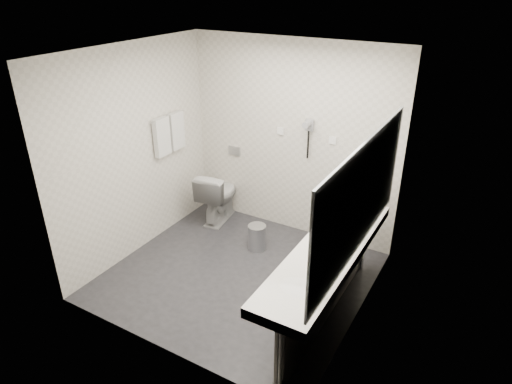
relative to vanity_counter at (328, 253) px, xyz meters
The scene contains 31 objects.
floor 1.39m from the vanity_counter, 169.92° to the left, with size 2.80×2.80×0.00m, color #27262B.
ceiling 2.05m from the vanity_counter, 169.92° to the left, with size 2.80×2.80×0.00m, color white.
wall_back 1.93m from the vanity_counter, 126.87° to the left, with size 2.80×2.80×0.00m, color silver.
wall_front 1.64m from the vanity_counter, 135.64° to the right, with size 2.80×2.80×0.00m, color silver.
wall_left 2.57m from the vanity_counter, behind, with size 2.60×2.60×0.00m, color silver.
wall_right 0.56m from the vanity_counter, 36.03° to the left, with size 2.60×2.60×0.00m, color silver.
vanity_counter is the anchor object (origin of this frame).
vanity_panel 0.43m from the vanity_counter, ahead, with size 0.03×2.15×0.75m, color gray.
vanity_post_near 1.12m from the vanity_counter, 86.97° to the right, with size 0.06×0.06×0.75m, color silver.
vanity_post_far 1.12m from the vanity_counter, 86.97° to the left, with size 0.06×0.06×0.75m, color silver.
mirror 0.70m from the vanity_counter, ahead, with size 0.02×2.20×1.05m, color #B2BCC6.
basin_near 0.65m from the vanity_counter, 90.00° to the right, with size 0.40×0.31×0.05m, color white.
basin_far 0.65m from the vanity_counter, 90.00° to the left, with size 0.40×0.31×0.05m, color white.
faucet_near 0.69m from the vanity_counter, 73.30° to the right, with size 0.04×0.04×0.15m, color silver.
faucet_far 0.69m from the vanity_counter, 73.30° to the left, with size 0.04×0.04×0.15m, color silver.
soap_bottle_a 0.15m from the vanity_counter, 116.36° to the left, with size 0.05×0.05×0.11m, color white.
soap_bottle_b 0.20m from the vanity_counter, 46.11° to the left, with size 0.08×0.08×0.10m, color white.
glass_left 0.36m from the vanity_counter, 66.98° to the left, with size 0.06×0.06×0.12m, color silver.
glass_right 0.37m from the vanity_counter, 59.43° to the left, with size 0.06×0.06×0.12m, color silver.
toilet 2.43m from the vanity_counter, 149.99° to the left, with size 0.41×0.73×0.74m, color white.
flush_plate 2.48m from the vanity_counter, 143.06° to the left, with size 0.18×0.02×0.12m, color #B2B5BA.
pedal_bin 1.59m from the vanity_counter, 146.80° to the left, with size 0.23×0.23×0.32m, color #B2B5BA.
bin_lid 1.53m from the vanity_counter, 146.80° to the left, with size 0.23×0.23×0.01m, color #B2B5BA.
towel_rail 2.69m from the vanity_counter, 163.14° to the left, with size 0.02×0.02×0.62m, color silver.
towel_near 2.59m from the vanity_counter, 166.10° to the left, with size 0.07×0.24×0.48m, color silver.
towel_far 2.67m from the vanity_counter, 160.15° to the left, with size 0.07×0.24×0.48m, color silver.
dryer_cradle 1.85m from the vanity_counter, 120.76° to the left, with size 0.10×0.04×0.14m, color gray.
dryer_barrel 1.81m from the vanity_counter, 122.01° to the left, with size 0.08×0.08×0.14m, color gray.
dryer_cord 1.76m from the vanity_counter, 121.02° to the left, with size 0.02×0.02×0.35m, color black.
switch_plate_a 2.04m from the vanity_counter, 130.59° to the left, with size 0.09×0.02×0.09m, color white.
switch_plate_b 1.69m from the vanity_counter, 111.13° to the left, with size 0.09×0.02×0.09m, color white.
Camera 1 is at (2.30, -3.58, 3.17)m, focal length 31.60 mm.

